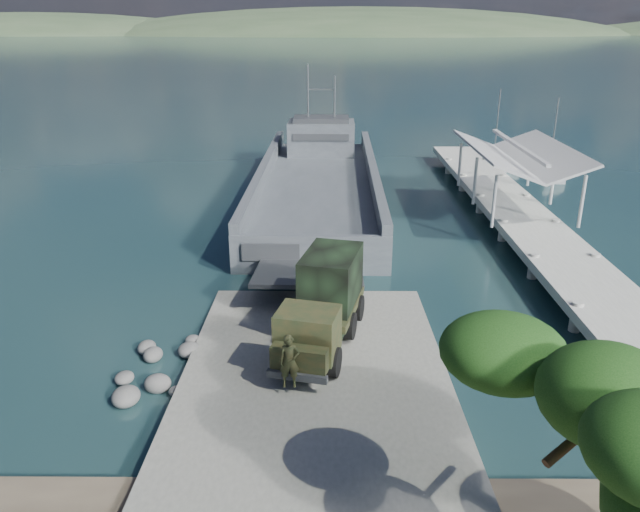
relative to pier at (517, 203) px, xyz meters
The scene contains 10 objects.
ground 22.89m from the pier, 124.71° to the right, with size 1400.00×1400.00×0.00m, color #1B3C42.
boat_ramp 23.70m from the pier, 123.33° to the right, with size 10.00×18.00×0.50m, color slate.
shoreline_rocks 26.55m from the pier, 136.42° to the right, with size 3.20×5.60×0.90m, color #5A5A57, non-canonical shape.
distant_headlands 542.50m from the pier, 86.09° to the left, with size 1000.00×240.00×48.00m, color #374E31, non-canonical shape.
pier is the anchor object (origin of this frame).
landing_craft 14.38m from the pier, 155.98° to the left, with size 9.21×34.20×10.11m.
military_truck 20.90m from the pier, 127.41° to the right, with size 3.86×7.62×3.39m.
soldier 24.88m from the pier, 123.89° to the right, with size 0.71×0.47×1.95m, color #20311B.
sailboat_near 15.74m from the pier, 63.53° to the left, with size 2.44×5.86×6.93m.
sailboat_far 18.76m from the pier, 79.78° to the left, with size 3.57×6.14×7.19m.
Camera 1 is at (0.30, -20.67, 12.94)m, focal length 35.00 mm.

